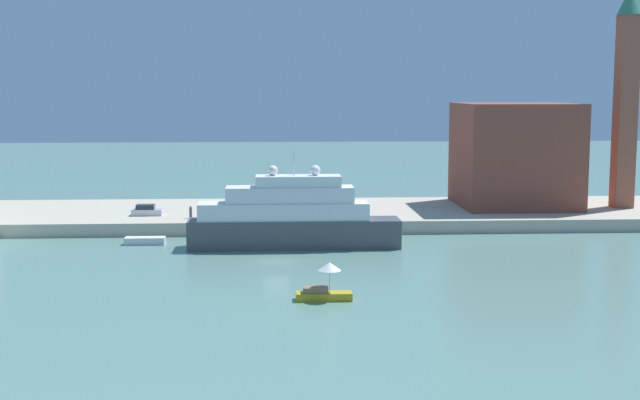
{
  "coord_description": "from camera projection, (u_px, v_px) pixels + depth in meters",
  "views": [
    {
      "loc": [
        -0.47,
        -87.5,
        17.75
      ],
      "look_at": [
        4.82,
        6.0,
        5.62
      ],
      "focal_mm": 48.61,
      "sensor_mm": 36.0,
      "label": 1
    }
  ],
  "objects": [
    {
      "name": "ground",
      "position": [
        277.0,
        262.0,
        88.95
      ],
      "size": [
        400.0,
        400.0,
        0.0
      ],
      "primitive_type": "plane",
      "color": "slate"
    },
    {
      "name": "quay_dock",
      "position": [
        275.0,
        215.0,
        116.15
      ],
      "size": [
        110.0,
        23.15,
        1.62
      ],
      "primitive_type": "cube",
      "color": "#B7AD99",
      "rests_on": "ground"
    },
    {
      "name": "large_yacht",
      "position": [
        291.0,
        219.0,
        96.64
      ],
      "size": [
        23.63,
        4.3,
        10.93
      ],
      "color": "#4C4C51",
      "rests_on": "ground"
    },
    {
      "name": "small_motorboat",
      "position": [
        325.0,
        286.0,
        72.82
      ],
      "size": [
        4.73,
        1.96,
        3.23
      ],
      "color": "#B7991E",
      "rests_on": "ground"
    },
    {
      "name": "work_barge",
      "position": [
        145.0,
        241.0,
        99.0
      ],
      "size": [
        4.56,
        1.64,
        0.82
      ],
      "primitive_type": "cube",
      "color": "silver",
      "rests_on": "ground"
    },
    {
      "name": "harbor_building",
      "position": [
        515.0,
        155.0,
        118.64
      ],
      "size": [
        15.2,
        15.33,
        14.08
      ],
      "primitive_type": "cube",
      "color": "brown",
      "rests_on": "quay_dock"
    },
    {
      "name": "bell_tower",
      "position": [
        626.0,
        91.0,
        115.8
      ],
      "size": [
        3.31,
        3.31,
        29.38
      ],
      "color": "#93513D",
      "rests_on": "quay_dock"
    },
    {
      "name": "parked_car",
      "position": [
        147.0,
        211.0,
        110.37
      ],
      "size": [
        3.85,
        1.73,
        1.39
      ],
      "color": "silver",
      "rests_on": "quay_dock"
    },
    {
      "name": "person_figure",
      "position": [
        191.0,
        212.0,
        107.82
      ],
      "size": [
        0.36,
        0.36,
        1.6
      ],
      "color": "#4C4C4C",
      "rests_on": "quay_dock"
    },
    {
      "name": "mooring_bollard",
      "position": [
        304.0,
        218.0,
        105.85
      ],
      "size": [
        0.49,
        0.49,
        0.74
      ],
      "primitive_type": "cylinder",
      "color": "black",
      "rests_on": "quay_dock"
    }
  ]
}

